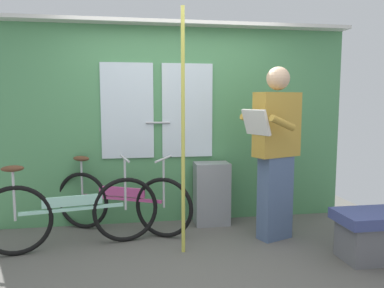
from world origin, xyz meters
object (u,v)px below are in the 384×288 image
passenger_reading_newspaper (276,149)px  handrail_pole (183,133)px  bicycle_near_door (72,213)px  trash_bin_by_wall (212,193)px  bicycle_leaning_behind (121,202)px  bench_seat_corner (375,234)px

passenger_reading_newspaper → handrail_pole: 1.04m
bicycle_near_door → trash_bin_by_wall: size_ratio=2.30×
passenger_reading_newspaper → trash_bin_by_wall: 0.99m
bicycle_leaning_behind → handrail_pole: bearing=-20.9°
bicycle_near_door → handrail_pole: (1.07, -0.26, 0.79)m
trash_bin_by_wall → passenger_reading_newspaper: bearing=-46.3°
handrail_pole → bicycle_near_door: bearing=166.2°
bicycle_near_door → handrail_pole: size_ratio=0.73×
bicycle_leaning_behind → bench_seat_corner: 2.56m
passenger_reading_newspaper → handrail_pole: size_ratio=0.78×
passenger_reading_newspaper → bench_seat_corner: bearing=115.7°
bench_seat_corner → bicycle_leaning_behind: bearing=154.6°
handrail_pole → bench_seat_corner: (1.71, -0.46, -0.91)m
handrail_pole → trash_bin_by_wall: bearing=60.3°
handrail_pole → bench_seat_corner: handrail_pole is taller
bicycle_leaning_behind → trash_bin_by_wall: 1.06m
bicycle_near_door → handrail_pole: handrail_pole is taller
trash_bin_by_wall → bench_seat_corner: size_ratio=1.05×
bicycle_near_door → bench_seat_corner: bicycle_near_door is taller
passenger_reading_newspaper → trash_bin_by_wall: (-0.55, 0.58, -0.59)m
bicycle_near_door → passenger_reading_newspaper: passenger_reading_newspaper is taller
trash_bin_by_wall → handrail_pole: (-0.45, -0.78, 0.79)m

